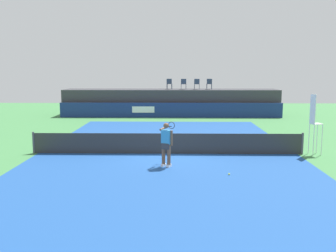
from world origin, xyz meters
TOP-DOWN VIEW (x-y plane):
  - ground_plane at (0.00, 3.00)m, footprint 48.00×48.00m
  - court_inner at (0.00, 0.00)m, footprint 12.00×22.00m
  - sponsor_wall at (-0.01, 13.50)m, footprint 18.00×0.22m
  - spectator_platform at (0.00, 15.30)m, footprint 18.00×2.80m
  - spectator_chair_far_left at (-0.14, 15.46)m, footprint 0.48×0.48m
  - spectator_chair_left at (1.06, 15.09)m, footprint 0.44×0.44m
  - spectator_chair_center at (2.18, 15.04)m, footprint 0.47×0.47m
  - spectator_chair_right at (3.25, 15.32)m, footprint 0.45×0.45m
  - umpire_chair at (6.67, -0.02)m, footprint 0.52×0.52m
  - tennis_net at (0.00, 0.00)m, footprint 12.40×0.02m
  - net_post_near at (-6.20, 0.00)m, footprint 0.10×0.10m
  - net_post_far at (6.20, 0.00)m, footprint 0.10×0.10m
  - tennis_player at (0.02, -2.35)m, footprint 0.62×1.26m
  - tennis_ball at (2.37, -3.59)m, footprint 0.07×0.07m

SIDE VIEW (x-z plane):
  - ground_plane at x=0.00m, z-range 0.00..0.00m
  - court_inner at x=0.00m, z-range 0.00..0.00m
  - tennis_ball at x=2.37m, z-range 0.00..0.07m
  - tennis_net at x=0.00m, z-range 0.00..0.95m
  - net_post_near at x=-6.20m, z-range 0.00..1.00m
  - net_post_far at x=6.20m, z-range 0.00..1.00m
  - sponsor_wall at x=-0.01m, z-range 0.00..1.20m
  - tennis_player at x=0.02m, z-range 0.07..1.84m
  - spectator_platform at x=0.00m, z-range 0.00..2.20m
  - umpire_chair at x=6.67m, z-range 0.21..2.97m
  - spectator_chair_far_left at x=-0.14m, z-range 2.25..3.14m
  - spectator_chair_left at x=1.06m, z-range 2.25..3.14m
  - spectator_chair_center at x=2.18m, z-range 2.25..3.14m
  - spectator_chair_right at x=3.25m, z-range 2.25..3.14m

